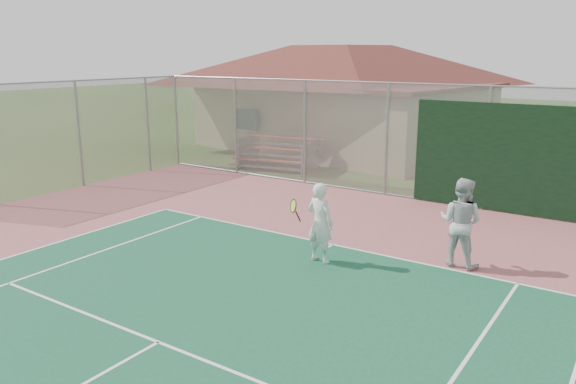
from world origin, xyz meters
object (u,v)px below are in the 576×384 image
at_px(clubhouse, 341,87).
at_px(player_white_front, 320,223).
at_px(player_grey_back, 460,223).
at_px(bleachers, 278,153).

xyz_separation_m(clubhouse, player_white_front, (6.82, -13.39, -1.97)).
bearing_deg(player_grey_back, clubhouse, -48.22).
bearing_deg(clubhouse, player_grey_back, -43.03).
bearing_deg(clubhouse, player_white_front, -54.14).
xyz_separation_m(bleachers, player_white_front, (6.55, -7.88, 0.26)).
relative_size(bleachers, player_white_front, 1.94).
xyz_separation_m(player_white_front, player_grey_back, (2.53, 1.46, 0.06)).
distance_m(player_white_front, player_grey_back, 2.93).
xyz_separation_m(bleachers, player_grey_back, (9.09, -6.42, 0.33)).
bearing_deg(player_white_front, clubhouse, -56.34).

